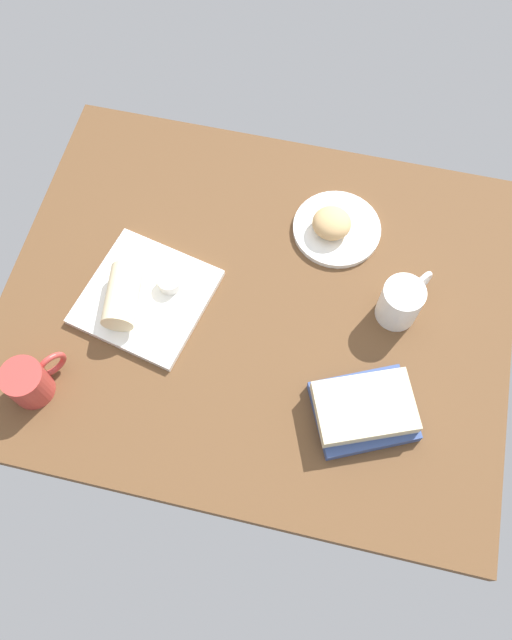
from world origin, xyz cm
name	(u,v)px	position (x,y,z in cm)	size (l,w,h in cm)	color
dining_table	(256,306)	(0.00, 0.00, 2.00)	(110.00, 90.00, 4.00)	brown
round_plate	(337,229)	(-13.89, -22.01, 4.70)	(20.09, 20.09, 1.40)	white
scone_pastry	(332,223)	(-12.53, -21.08, 8.04)	(8.78, 8.61, 5.27)	tan
square_plate	(146,297)	(23.58, 4.40, 4.80)	(25.53, 25.53, 1.60)	white
sauce_cup	(169,282)	(19.03, 0.90, 7.05)	(5.00, 5.00, 2.71)	silver
breakfast_wrap	(122,296)	(27.22, 7.21, 9.05)	(6.90, 6.90, 13.39)	beige
book_stack	(364,409)	(-26.28, 19.47, 6.82)	(24.02, 22.24, 5.97)	#33477F
coffee_mug	(402,301)	(-30.11, -4.50, 9.28)	(10.44, 12.83, 10.34)	white
second_mug	(29,381)	(39.64, 29.19, 8.65)	(10.01, 12.04, 9.10)	#B23833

